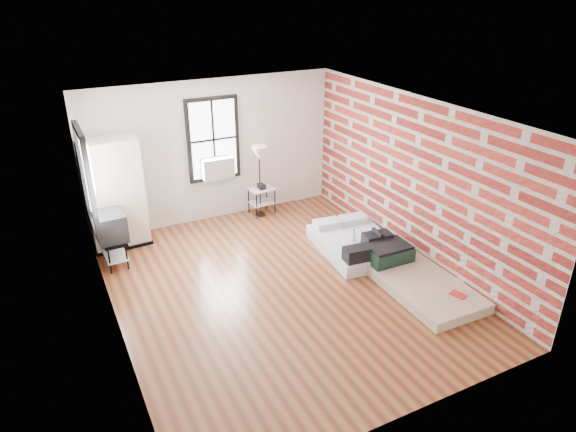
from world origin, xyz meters
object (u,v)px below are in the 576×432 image
mattress_bare (412,276)px  wardrobe (115,194)px  mattress_main (357,243)px  tv_stand (111,228)px  side_table (262,194)px  floor_lamp (259,157)px

mattress_bare → wardrobe: wardrobe is taller
mattress_main → tv_stand: 4.26m
mattress_main → side_table: (-0.86, 2.25, 0.29)m
floor_lamp → mattress_bare: bearing=-72.4°
mattress_main → floor_lamp: 2.61m
side_table → mattress_bare: bearing=-73.7°
side_table → floor_lamp: (-0.06, -0.07, 0.82)m
side_table → tv_stand: 3.20m
mattress_main → wardrobe: wardrobe is taller
wardrobe → mattress_bare: bearing=-44.1°
wardrobe → floor_lamp: 2.83m
mattress_main → side_table: side_table is taller
mattress_main → mattress_bare: mattress_main is taller
wardrobe → floor_lamp: wardrobe is taller
mattress_main → mattress_bare: (0.19, -1.32, -0.02)m
floor_lamp → mattress_main: bearing=-67.0°
side_table → tv_stand: (-3.10, -0.77, 0.24)m
side_table → tv_stand: bearing=-166.0°
side_table → floor_lamp: size_ratio=0.44×
mattress_bare → floor_lamp: floor_lamp is taller
mattress_main → wardrobe: 4.41m
wardrobe → floor_lamp: (2.82, 0.00, 0.26)m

